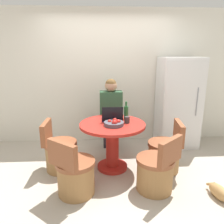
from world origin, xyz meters
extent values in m
plane|color=#B2A899|center=(0.00, 0.00, 0.00)|extent=(12.00, 12.00, 0.00)
cube|color=silver|center=(0.00, 1.43, 1.30)|extent=(7.00, 0.06, 2.60)
cube|color=white|center=(1.35, 1.07, 0.85)|extent=(0.75, 0.61, 1.71)
cube|color=silver|center=(1.35, 0.76, 0.85)|extent=(0.72, 0.01, 1.60)
cylinder|color=gray|center=(1.57, 0.75, 0.94)|extent=(0.02, 0.02, 0.51)
cylinder|color=#B2261E|center=(0.03, 0.20, 0.03)|extent=(0.48, 0.48, 0.05)
cylinder|color=#B2261E|center=(0.03, 0.20, 0.38)|extent=(0.20, 0.20, 0.66)
cylinder|color=#B2261E|center=(0.03, 0.20, 0.73)|extent=(1.00, 1.00, 0.04)
cylinder|color=#9E7042|center=(0.82, 0.10, 0.20)|extent=(0.47, 0.47, 0.41)
cylinder|color=brown|center=(0.82, 0.10, 0.43)|extent=(0.50, 0.50, 0.06)
cube|color=brown|center=(1.02, 0.07, 0.62)|extent=(0.13, 0.46, 0.32)
cylinder|color=#9E7042|center=(-0.76, 0.21, 0.20)|extent=(0.47, 0.47, 0.41)
cylinder|color=brown|center=(-0.76, 0.21, 0.43)|extent=(0.50, 0.50, 0.06)
cube|color=brown|center=(-0.97, 0.21, 0.62)|extent=(0.08, 0.45, 0.32)
cylinder|color=#9E7042|center=(0.56, -0.40, 0.20)|extent=(0.47, 0.47, 0.41)
cylinder|color=brown|center=(0.56, -0.40, 0.43)|extent=(0.50, 0.50, 0.06)
cube|color=brown|center=(0.69, -0.55, 0.62)|extent=(0.39, 0.35, 0.32)
cylinder|color=#9E7042|center=(-0.47, -0.42, 0.20)|extent=(0.47, 0.47, 0.41)
cylinder|color=brown|center=(-0.47, -0.42, 0.43)|extent=(0.50, 0.50, 0.06)
cube|color=brown|center=(-0.60, -0.57, 0.62)|extent=(0.39, 0.34, 0.32)
cube|color=#2D2D38|center=(0.05, 1.02, 0.23)|extent=(0.28, 0.16, 0.46)
cube|color=#2D2D38|center=(0.05, 0.96, 0.53)|extent=(0.32, 0.36, 0.14)
cube|color=#2D5638|center=(0.05, 0.88, 0.86)|extent=(0.40, 0.22, 0.52)
sphere|color=tan|center=(0.05, 0.88, 1.22)|extent=(0.21, 0.21, 0.21)
sphere|color=brown|center=(0.05, 0.88, 1.25)|extent=(0.20, 0.20, 0.20)
cube|color=#141947|center=(0.04, 0.38, 0.76)|extent=(0.32, 0.26, 0.02)
cube|color=black|center=(0.04, 0.25, 0.88)|extent=(0.32, 0.01, 0.22)
cylinder|color=#4C4C56|center=(0.05, 0.10, 0.78)|extent=(0.29, 0.29, 0.05)
sphere|color=red|center=(0.11, 0.09, 0.81)|extent=(0.07, 0.07, 0.07)
sphere|color=red|center=(0.07, 0.16, 0.81)|extent=(0.07, 0.07, 0.07)
sphere|color=red|center=(-0.01, 0.12, 0.81)|extent=(0.06, 0.06, 0.06)
sphere|color=red|center=(0.05, 0.03, 0.81)|extent=(0.08, 0.08, 0.08)
cylinder|color=#383333|center=(0.26, 0.20, 0.80)|extent=(0.08, 0.08, 0.10)
cylinder|color=#23602D|center=(0.27, 0.41, 0.85)|extent=(0.07, 0.07, 0.21)
cylinder|color=#23602D|center=(0.27, 0.41, 1.00)|extent=(0.03, 0.03, 0.08)
ellipsoid|color=tan|center=(1.33, -0.64, 0.09)|extent=(0.21, 0.37, 0.17)
cylinder|color=tan|center=(1.30, -0.48, 0.10)|extent=(0.07, 0.15, 0.12)
camera|label=1|loc=(-0.16, -2.94, 1.78)|focal=35.00mm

